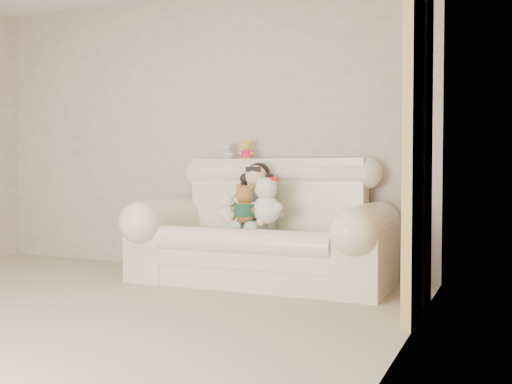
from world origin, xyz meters
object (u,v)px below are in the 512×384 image
Objects in this scene: seated_child at (257,196)px; white_cat at (267,195)px; brown_teddy at (245,200)px; cream_teddy at (228,205)px; sofa at (261,220)px.

white_cat is (0.17, -0.18, 0.01)m from seated_child.
brown_teddy is 0.16m from cream_teddy.
seated_child is 0.24m from white_cat.
seated_child is 2.09× the size of cream_teddy.
sofa is at bearing -48.29° from seated_child.
white_cat is (0.09, -0.10, 0.21)m from sofa.
seated_child is at bearing 88.19° from brown_teddy.
brown_teddy is at bearing -175.36° from white_cat.
sofa is 5.67× the size of brown_teddy.
cream_teddy is (-0.16, 0.01, -0.05)m from brown_teddy.
cream_teddy is at bearing -153.23° from sofa.
seated_child is 1.30× the size of white_cat.
brown_teddy reaches higher than cream_teddy.
cream_teddy is at bearing -130.17° from seated_child.
sofa is 0.22m from seated_child.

